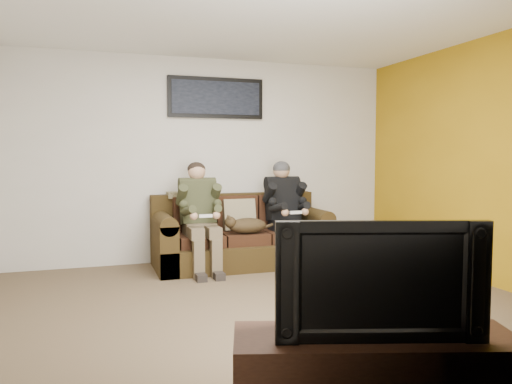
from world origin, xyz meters
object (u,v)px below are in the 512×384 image
object	(u,v)px
framed_poster	(216,98)
tv_stand	(375,378)
cat	(246,225)
sofa	(240,238)
person_right	(286,207)
television	(377,277)
person_left	(200,210)

from	to	relation	value
framed_poster	tv_stand	size ratio (longest dim) A/B	0.87
cat	sofa	bearing A→B (deg)	88.24
sofa	tv_stand	xyz separation A→B (m)	(-0.42, -3.78, -0.10)
sofa	person_right	world-z (taller)	person_right
cat	framed_poster	bearing A→B (deg)	106.16
person_right	framed_poster	bearing A→B (deg)	142.79
person_right	tv_stand	bearing A→B (deg)	-105.00
cat	framed_poster	distance (m)	1.72
cat	tv_stand	xyz separation A→B (m)	(-0.41, -3.50, -0.30)
tv_stand	television	world-z (taller)	television
cat	tv_stand	bearing A→B (deg)	-96.65
person_right	framed_poster	xyz separation A→B (m)	(-0.75, 0.57, 1.38)
framed_poster	television	distance (m)	4.39
framed_poster	tv_stand	xyz separation A→B (m)	(-0.22, -4.17, -1.87)
framed_poster	tv_stand	bearing A→B (deg)	-92.98
sofa	television	bearing A→B (deg)	-96.30
person_right	framed_poster	size ratio (longest dim) A/B	1.03
sofa	tv_stand	size ratio (longest dim) A/B	1.48
framed_poster	person_left	bearing A→B (deg)	-121.44
person_right	framed_poster	world-z (taller)	framed_poster
framed_poster	television	size ratio (longest dim) A/B	1.21
sofa	tv_stand	bearing A→B (deg)	-96.30
sofa	television	size ratio (longest dim) A/B	2.06
sofa	framed_poster	world-z (taller)	framed_poster
tv_stand	television	xyz separation A→B (m)	(0.00, 0.00, 0.52)
tv_stand	television	distance (m)	0.52
person_left	person_right	size ratio (longest dim) A/B	0.99
tv_stand	cat	bearing A→B (deg)	100.53
sofa	cat	world-z (taller)	sofa
cat	framed_poster	size ratio (longest dim) A/B	0.53
framed_poster	cat	bearing A→B (deg)	-73.84
person_left	tv_stand	xyz separation A→B (m)	(0.13, -3.60, -0.49)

